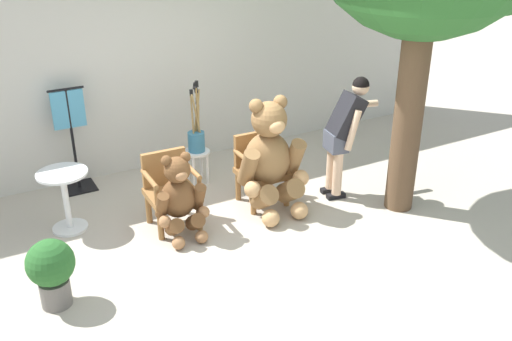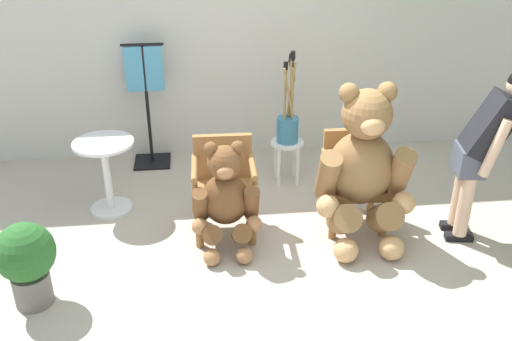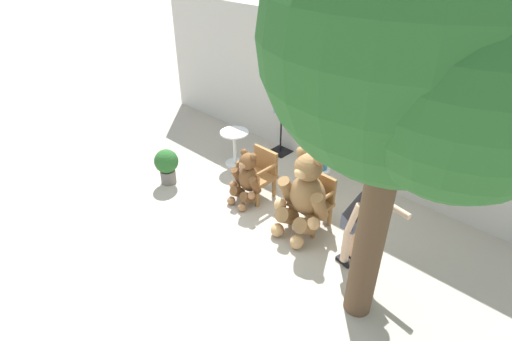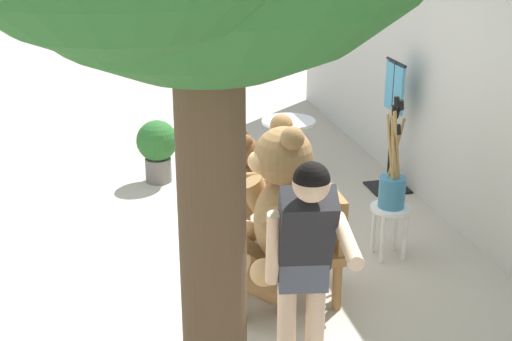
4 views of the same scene
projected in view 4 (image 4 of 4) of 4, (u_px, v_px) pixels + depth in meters
ground_plane at (213, 268)px, 5.88m from camera, size 60.00×60.00×0.00m
back_wall at (495, 87)px, 5.90m from camera, size 10.00×0.16×2.80m
wooden_chair_left at (271, 184)px, 6.39m from camera, size 0.57×0.53×0.86m
wooden_chair_right at (310, 241)px, 5.32m from camera, size 0.57×0.53×0.86m
teddy_bear_large at (277, 216)px, 5.18m from camera, size 0.85×0.80×1.42m
teddy_bear_small at (239, 185)px, 6.32m from camera, size 0.59×0.56×0.98m
person_visitor at (305, 252)px, 4.17m from camera, size 0.82×0.48×1.53m
white_stool at (390, 218)px, 5.96m from camera, size 0.34×0.34×0.46m
brush_bucket at (393, 182)px, 5.85m from camera, size 0.22×0.22×0.95m
round_side_table at (288, 145)px, 7.47m from camera, size 0.56×0.56×0.72m
potted_plant at (157, 146)px, 7.59m from camera, size 0.44×0.44×0.68m
clothing_display_stand at (392, 123)px, 7.27m from camera, size 0.44×0.40×1.36m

